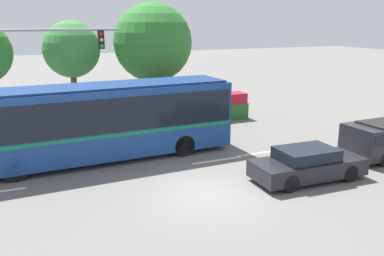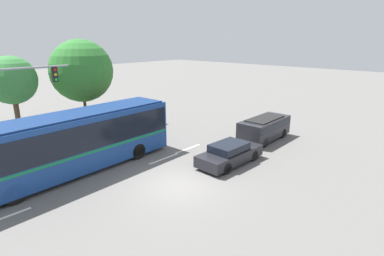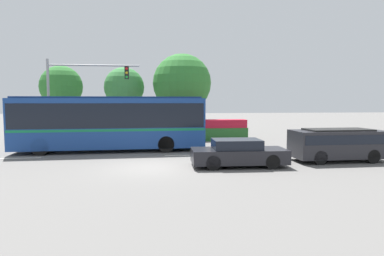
% 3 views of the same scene
% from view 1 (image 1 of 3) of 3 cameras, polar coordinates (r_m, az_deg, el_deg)
% --- Properties ---
extents(ground_plane, '(140.00, 140.00, 0.00)m').
position_cam_1_polar(ground_plane, '(15.08, 2.32, -9.08)').
color(ground_plane, slate).
extents(city_bus, '(11.55, 2.99, 3.37)m').
position_cam_1_polar(city_bus, '(18.61, -11.92, 1.41)').
color(city_bus, navy).
rests_on(city_bus, ground).
extents(sedan_foreground, '(4.50, 1.91, 1.30)m').
position_cam_1_polar(sedan_foreground, '(16.75, 15.61, -4.87)').
color(sedan_foreground, black).
rests_on(sedan_foreground, ground).
extents(traffic_light_pole, '(6.44, 0.24, 6.05)m').
position_cam_1_polar(traffic_light_pole, '(21.43, -21.99, 8.23)').
color(traffic_light_pole, gray).
rests_on(traffic_light_pole, ground).
extents(flowering_hedge, '(7.11, 1.20, 1.64)m').
position_cam_1_polar(flowering_hedge, '(25.29, 0.18, 2.58)').
color(flowering_hedge, '#286028').
rests_on(flowering_hedge, ground).
extents(street_tree_centre, '(3.54, 3.54, 6.10)m').
position_cam_1_polar(street_tree_centre, '(27.39, -16.27, 10.32)').
color(street_tree_centre, brown).
rests_on(street_tree_centre, ground).
extents(street_tree_right, '(5.14, 5.14, 7.26)m').
position_cam_1_polar(street_tree_right, '(27.79, -5.41, 11.65)').
color(street_tree_right, brown).
rests_on(street_tree_right, ground).
extents(lane_stripe_mid, '(2.40, 0.16, 0.01)m').
position_cam_1_polar(lane_stripe_mid, '(18.55, 3.45, -4.47)').
color(lane_stripe_mid, silver).
rests_on(lane_stripe_mid, ground).
extents(lane_stripe_far, '(2.40, 0.16, 0.01)m').
position_cam_1_polar(lane_stripe_far, '(19.78, 9.26, -3.43)').
color(lane_stripe_far, silver).
rests_on(lane_stripe_far, ground).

